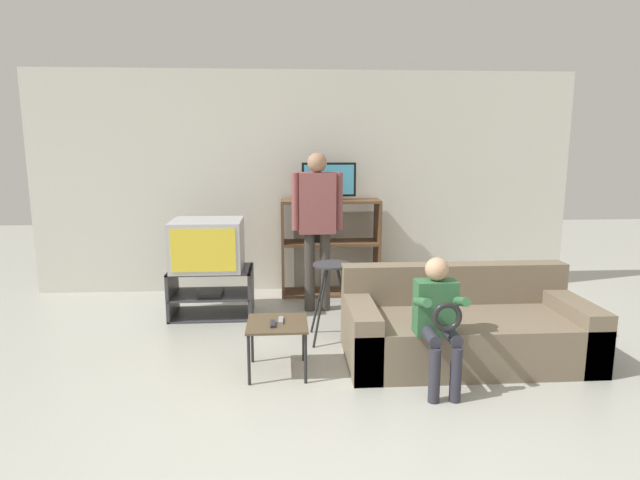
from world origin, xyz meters
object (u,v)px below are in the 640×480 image
television_main (208,245)px  person_standing_adult (317,216)px  television_flat (329,182)px  remote_control_black (273,324)px  remote_control_white (281,320)px  snack_table (277,328)px  tv_stand (212,292)px  person_seated_child (438,314)px  folding_stool (332,279)px  media_shelf (330,246)px  couch (464,329)px

television_main → person_standing_adult: 1.16m
television_flat → remote_control_black: (-0.61, -2.21, -0.91)m
remote_control_black → remote_control_white: size_ratio=1.00×
snack_table → remote_control_white: size_ratio=3.25×
tv_stand → remote_control_black: 1.65m
person_standing_adult → person_seated_child: size_ratio=1.74×
television_flat → person_standing_adult: (-0.17, -0.60, -0.30)m
folding_stool → person_seated_child: (0.67, -1.02, -0.01)m
person_seated_child → television_main: bearing=136.2°
media_shelf → remote_control_black: media_shelf is taller
television_main → remote_control_black: television_main is taller
television_flat → person_standing_adult: bearing=-105.8°
television_flat → person_standing_adult: person_standing_adult is taller
remote_control_black → person_seated_child: size_ratio=0.15×
television_flat → person_standing_adult: size_ratio=0.37×
television_flat → tv_stand: bearing=-151.0°
tv_stand → snack_table: size_ratio=1.79×
remote_control_white → couch: 1.53m
remote_control_white → television_main: bearing=118.4°
remote_control_white → person_seated_child: size_ratio=0.15×
tv_stand → television_main: 0.51m
person_seated_child → media_shelf: bearing=102.6°
media_shelf → couch: size_ratio=0.58×
person_seated_child → remote_control_black: bearing=166.5°
media_shelf → television_flat: bearing=-137.6°
remote_control_white → person_standing_adult: size_ratio=0.09×
couch → person_seated_child: person_seated_child is taller
tv_stand → couch: couch is taller
tv_stand → remote_control_white: 1.61m
remote_control_black → person_seated_child: (1.19, -0.29, 0.14)m
television_main → media_shelf: (1.32, 0.71, -0.18)m
television_flat → person_standing_adult: 0.70m
couch → tv_stand: bearing=150.5°
couch → person_seated_child: bearing=-126.1°
television_main → snack_table: bearing=-63.8°
media_shelf → remote_control_black: 2.32m
person_standing_adult → tv_stand: bearing=-174.8°
snack_table → remote_control_white: 0.07m
media_shelf → folding_stool: media_shelf is taller
television_flat → remote_control_white: 2.38m
folding_stool → person_seated_child: size_ratio=0.74×
tv_stand → television_flat: size_ratio=1.35×
tv_stand → remote_control_white: size_ratio=5.83×
television_main → person_seated_child: bearing=-43.8°
folding_stool → remote_control_white: bearing=-124.8°
couch → remote_control_black: bearing=-171.3°
media_shelf → person_seated_child: media_shelf is taller
television_main → folding_stool: bearing=-32.9°
tv_stand → media_shelf: (1.29, 0.72, 0.33)m
television_main → remote_control_white: 1.66m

